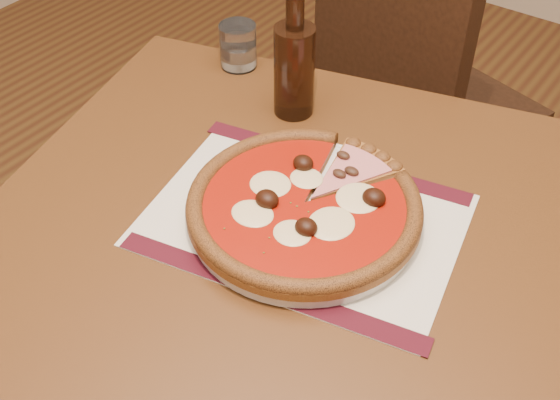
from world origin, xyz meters
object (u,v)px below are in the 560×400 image
object	(u,v)px
plate	(304,215)
bottle	(294,66)
pizza	(304,204)
water_glass	(238,46)
table	(272,273)
chair_far	(410,96)

from	to	relation	value
plate	bottle	distance (m)	0.27
pizza	bottle	world-z (taller)	bottle
plate	water_glass	distance (m)	0.42
table	chair_far	size ratio (longest dim) A/B	1.11
table	plate	size ratio (longest dim) A/B	3.11
chair_far	plate	world-z (taller)	chair_far
chair_far	water_glass	xyz separation A→B (m)	(-0.15, -0.44, 0.29)
plate	pizza	world-z (taller)	pizza
table	chair_far	world-z (taller)	chair_far
water_glass	bottle	xyz separation A→B (m)	(0.16, -0.06, 0.05)
plate	pizza	xyz separation A→B (m)	(-0.00, -0.00, 0.02)
pizza	water_glass	world-z (taller)	water_glass
plate	table	bearing A→B (deg)	-135.69
water_glass	bottle	bearing A→B (deg)	-19.66
table	water_glass	distance (m)	0.44
chair_far	water_glass	size ratio (longest dim) A/B	11.01
chair_far	water_glass	distance (m)	0.55
plate	water_glass	world-z (taller)	water_glass
plate	bottle	size ratio (longest dim) A/B	1.43
chair_far	pizza	size ratio (longest dim) A/B	2.73
chair_far	plate	xyz separation A→B (m)	(0.17, -0.70, 0.26)
chair_far	water_glass	world-z (taller)	chair_far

